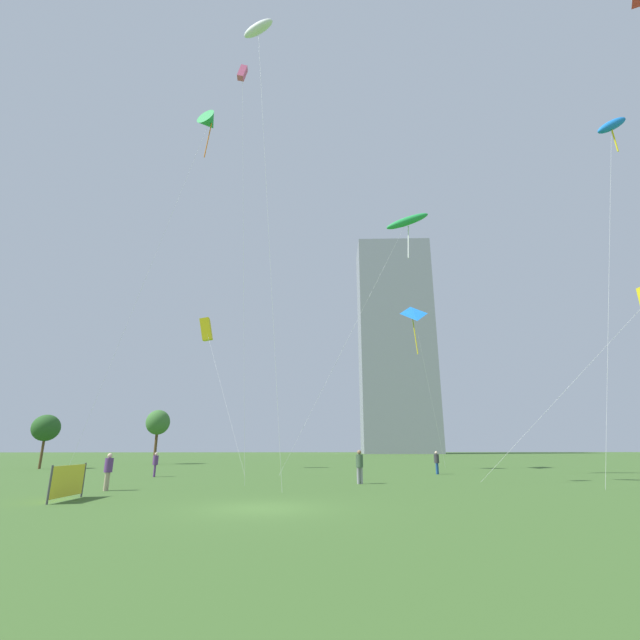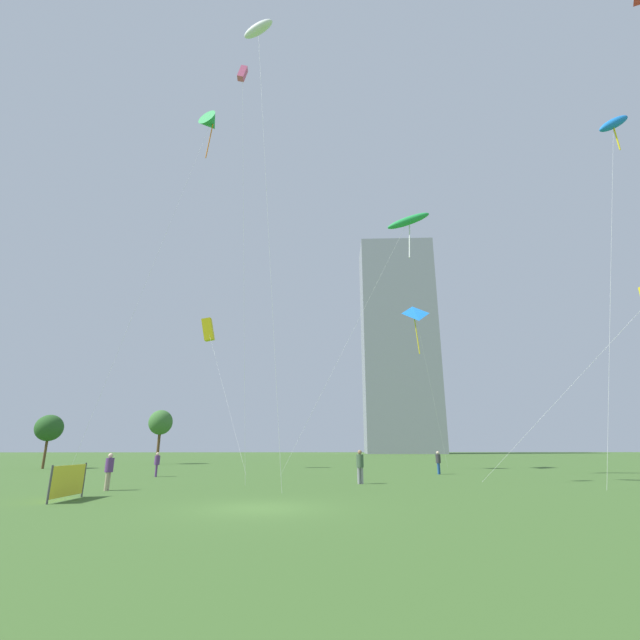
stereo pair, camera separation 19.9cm
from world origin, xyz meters
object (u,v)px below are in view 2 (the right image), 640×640
person_standing_3 (109,469)px  kite_flying_5 (258,30)px  kite_flying_6 (211,123)px  distant_highrise_0 (399,344)px  person_standing_1 (438,461)px  kite_flying_7 (243,77)px  kite_flying_8 (208,330)px  person_standing_0 (360,464)px  park_tree_0 (49,428)px  kite_flying_1 (614,124)px  event_banner (68,481)px  kite_flying_0 (416,315)px  person_standing_4 (157,463)px  kite_flying_4 (408,221)px  park_tree_1 (161,423)px

person_standing_3 → kite_flying_5: size_ratio=0.06×
kite_flying_6 → distant_highrise_0: distant_highrise_0 is taller
person_standing_1 → kite_flying_7: kite_flying_7 is taller
person_standing_3 → kite_flying_6: size_ratio=0.05×
kite_flying_8 → kite_flying_7: bearing=-74.1°
person_standing_0 → person_standing_3: person_standing_0 is taller
person_standing_1 → park_tree_0: 36.86m
kite_flying_1 → event_banner: bearing=-168.5°
event_banner → person_standing_0: bearing=30.4°
kite_flying_0 → kite_flying_6: (-21.23, -4.36, 19.20)m
person_standing_4 → kite_flying_0: bearing=-81.7°
kite_flying_6 → person_standing_4: bearing=-95.6°
kite_flying_1 → distant_highrise_0: distant_highrise_0 is taller
kite_flying_1 → kite_flying_7: size_ratio=0.95×
person_standing_4 → kite_flying_5: 30.96m
park_tree_0 → distant_highrise_0: bearing=57.7°
kite_flying_1 → distant_highrise_0: bearing=86.8°
kite_flying_1 → person_standing_3: bearing=-175.7°
kite_flying_4 → kite_flying_6: 23.85m
kite_flying_4 → park_tree_1: bearing=138.8°
kite_flying_8 → park_tree_1: 16.81m
kite_flying_7 → distant_highrise_0: distant_highrise_0 is taller
person_standing_0 → park_tree_0: bearing=128.5°
kite_flying_5 → kite_flying_8: kite_flying_5 is taller
kite_flying_1 → kite_flying_4: 15.72m
kite_flying_4 → park_tree_0: bearing=160.2°
park_tree_1 → person_standing_4: bearing=-72.1°
person_standing_0 → park_tree_0: 33.83m
person_standing_1 → event_banner: (-19.93, -16.23, -0.24)m
distant_highrise_0 → person_standing_3: bearing=-105.7°
person_standing_4 → kite_flying_7: (6.22, -9.55, 24.74)m
kite_flying_1 → event_banner: 39.76m
kite_flying_6 → kite_flying_7: size_ratio=1.33×
kite_flying_1 → kite_flying_6: 35.77m
kite_flying_1 → event_banner: kite_flying_1 is taller
person_standing_4 → person_standing_3: bearing=170.0°
person_standing_4 → kite_flying_8: size_ratio=0.11×
kite_flying_4 → distant_highrise_0: 98.30m
person_standing_3 → kite_flying_4: kite_flying_4 is taller
person_standing_3 → event_banner: 4.02m
distant_highrise_0 → event_banner: bearing=-105.0°
person_standing_1 → person_standing_4: bearing=134.3°
kite_flying_0 → kite_flying_8: bearing=176.4°
kite_flying_4 → kite_flying_7: 16.69m
kite_flying_8 → person_standing_3: bearing=-88.8°
kite_flying_0 → kite_flying_6: size_ratio=0.46×
kite_flying_4 → distant_highrise_0: distant_highrise_0 is taller
kite_flying_1 → kite_flying_7: kite_flying_7 is taller
kite_flying_7 → distant_highrise_0: 109.83m
park_tree_1 → event_banner: size_ratio=2.49×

